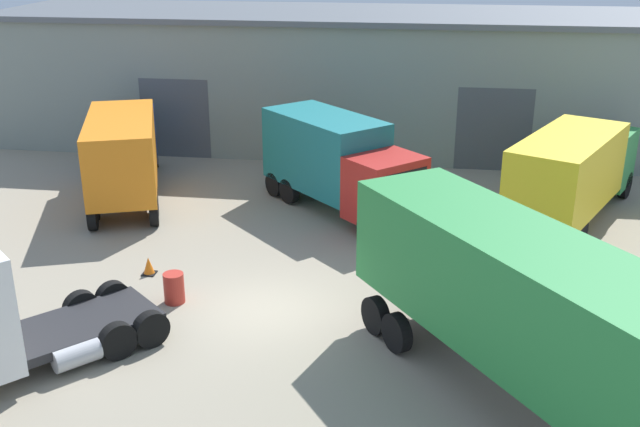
{
  "coord_description": "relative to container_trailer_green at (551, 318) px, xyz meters",
  "views": [
    {
      "loc": [
        4.17,
        -17.92,
        9.9
      ],
      "look_at": [
        1.07,
        3.53,
        1.6
      ],
      "focal_mm": 42.0,
      "sensor_mm": 36.0,
      "label": 1
    }
  ],
  "objects": [
    {
      "name": "container_trailer_green",
      "position": [
        0.0,
        0.0,
        0.0
      ],
      "size": [
        8.72,
        10.81,
        3.96
      ],
      "rotation": [
        0.0,
        0.0,
        -0.95
      ],
      "color": "#28843D",
      "rests_on": "ground_plane"
    },
    {
      "name": "box_truck_green",
      "position": [
        2.56,
        12.4,
        -0.64
      ],
      "size": [
        5.73,
        8.29,
        3.31
      ],
      "rotation": [
        0.0,
        0.0,
        1.11
      ],
      "color": "#28843D",
      "rests_on": "ground_plane"
    },
    {
      "name": "box_truck_red",
      "position": [
        -5.81,
        12.25,
        -0.62
      ],
      "size": [
        6.52,
        6.57,
        3.45
      ],
      "rotation": [
        0.0,
        0.0,
        -0.79
      ],
      "color": "red",
      "rests_on": "ground_plane"
    },
    {
      "name": "ground_plane",
      "position": [
        -6.89,
        4.08,
        -2.54
      ],
      "size": [
        60.0,
        60.0,
        0.0
      ],
      "primitive_type": "plane",
      "color": "gray"
    },
    {
      "name": "oil_drum",
      "position": [
        -9.47,
        4.23,
        -2.1
      ],
      "size": [
        0.58,
        0.58,
        0.88
      ],
      "color": "#B22D23",
      "rests_on": "ground_plane"
    },
    {
      "name": "box_truck_blue",
      "position": [
        -14.2,
        12.56,
        -0.62
      ],
      "size": [
        5.04,
        8.52,
        3.34
      ],
      "rotation": [
        0.0,
        0.0,
        1.92
      ],
      "color": "#2347A3",
      "rests_on": "ground_plane"
    },
    {
      "name": "traffic_cone",
      "position": [
        -10.84,
        5.88,
        -2.28
      ],
      "size": [
        0.4,
        0.4,
        0.55
      ],
      "color": "black",
      "rests_on": "ground_plane"
    },
    {
      "name": "warehouse_building",
      "position": [
        -6.89,
        22.1,
        0.58
      ],
      "size": [
        32.69,
        8.55,
        6.22
      ],
      "color": "gray",
      "rests_on": "ground_plane"
    }
  ]
}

